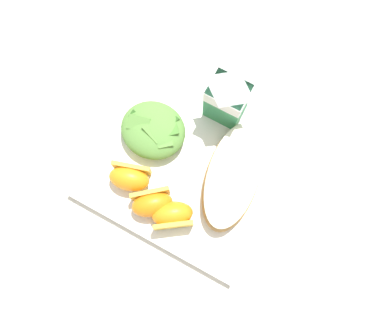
% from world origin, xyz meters
% --- Properties ---
extents(ground, '(3.00, 3.00, 0.00)m').
position_xyz_m(ground, '(0.00, 0.00, 0.00)').
color(ground, beige).
extents(white_plate, '(0.28, 0.28, 0.02)m').
position_xyz_m(white_plate, '(0.00, 0.00, 0.01)').
color(white_plate, white).
rests_on(white_plate, ground).
extents(cheesy_pizza_bread, '(0.11, 0.18, 0.04)m').
position_xyz_m(cheesy_pizza_bread, '(0.07, -0.00, 0.03)').
color(cheesy_pizza_bread, tan).
rests_on(cheesy_pizza_bread, white_plate).
extents(green_salad_pile, '(0.10, 0.09, 0.04)m').
position_xyz_m(green_salad_pile, '(-0.07, 0.01, 0.04)').
color(green_salad_pile, '#5B8E3D').
rests_on(green_salad_pile, white_plate).
extents(milk_carton, '(0.06, 0.05, 0.11)m').
position_xyz_m(milk_carton, '(0.01, 0.09, 0.08)').
color(milk_carton, '#2D8451').
rests_on(milk_carton, white_plate).
extents(orange_wedge_front, '(0.07, 0.05, 0.04)m').
position_xyz_m(orange_wedge_front, '(-0.06, -0.07, 0.04)').
color(orange_wedge_front, orange).
rests_on(orange_wedge_front, white_plate).
extents(orange_wedge_middle, '(0.07, 0.07, 0.04)m').
position_xyz_m(orange_wedge_middle, '(-0.02, -0.09, 0.04)').
color(orange_wedge_middle, orange).
rests_on(orange_wedge_middle, white_plate).
extents(orange_wedge_rear, '(0.07, 0.06, 0.04)m').
position_xyz_m(orange_wedge_rear, '(0.02, -0.09, 0.04)').
color(orange_wedge_rear, orange).
rests_on(orange_wedge_rear, white_plate).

